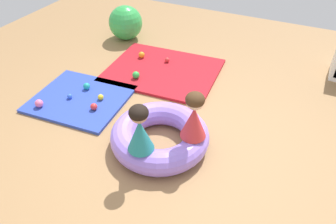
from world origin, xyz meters
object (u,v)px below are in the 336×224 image
object	(u,v)px
play_ball_blue	(70,96)
child_in_red	(194,116)
inflatable_cushion	(160,136)
play_ball_red	(94,107)
exercise_ball_large	(126,23)
play_ball_teal	(87,86)
play_ball_red_second	(167,60)
play_ball_green	(136,75)
play_ball_orange	(142,55)
play_ball_yellow	(101,97)
play_ball_pink	(39,103)
child_in_teal	(139,129)

from	to	relation	value
play_ball_blue	child_in_red	bearing A→B (deg)	-6.96
inflatable_cushion	play_ball_red	xyz separation A→B (m)	(-0.97, 0.17, -0.05)
play_ball_red	exercise_ball_large	world-z (taller)	exercise_ball_large
play_ball_teal	play_ball_red_second	bearing A→B (deg)	59.74
inflatable_cushion	play_ball_green	bearing A→B (deg)	130.78
child_in_red	play_ball_red_second	distance (m)	1.94
inflatable_cushion	play_ball_orange	distance (m)	1.90
inflatable_cushion	play_ball_red	bearing A→B (deg)	169.83
play_ball_yellow	play_ball_orange	world-z (taller)	play_ball_orange
child_in_red	play_ball_yellow	xyz separation A→B (m)	(-1.38, 0.36, -0.43)
play_ball_orange	child_in_red	bearing A→B (deg)	-46.80
play_ball_teal	play_ball_orange	world-z (taller)	play_ball_orange
play_ball_pink	play_ball_green	bearing A→B (deg)	55.49
play_ball_pink	exercise_ball_large	xyz separation A→B (m)	(-0.08, 2.18, 0.19)
child_in_red	play_ball_blue	world-z (taller)	child_in_red
play_ball_pink	play_ball_yellow	bearing A→B (deg)	37.06
child_in_teal	play_ball_orange	xyz separation A→B (m)	(-1.07, 1.91, -0.42)
inflatable_cushion	play_ball_red_second	world-z (taller)	inflatable_cushion
play_ball_yellow	play_ball_blue	world-z (taller)	play_ball_yellow
child_in_red	exercise_ball_large	size ratio (longest dim) A/B	0.90
child_in_teal	child_in_red	world-z (taller)	child_in_red
child_in_teal	play_ball_yellow	xyz separation A→B (m)	(-1.00, 0.74, -0.43)
play_ball_red	play_ball_red_second	distance (m)	1.46
child_in_teal	child_in_red	bearing A→B (deg)	102.36
child_in_red	play_ball_green	xyz separation A→B (m)	(-1.23, 0.99, -0.42)
child_in_red	play_ball_teal	size ratio (longest dim) A/B	5.65
child_in_teal	play_ball_blue	size ratio (longest dim) A/B	7.71
play_ball_red_second	exercise_ball_large	size ratio (longest dim) A/B	0.13
play_ball_red_second	exercise_ball_large	distance (m)	1.15
play_ball_blue	inflatable_cushion	bearing A→B (deg)	-9.56
play_ball_orange	child_in_teal	bearing A→B (deg)	-60.91
play_ball_red_second	exercise_ball_large	xyz separation A→B (m)	(-1.01, 0.51, 0.20)
inflatable_cushion	child_in_teal	xyz separation A→B (m)	(-0.02, -0.36, 0.37)
inflatable_cushion	play_ball_blue	world-z (taller)	inflatable_cushion
play_ball_pink	play_ball_yellow	size ratio (longest dim) A/B	1.36
child_in_red	exercise_ball_large	world-z (taller)	child_in_red
child_in_teal	play_ball_green	xyz separation A→B (m)	(-0.85, 1.37, -0.42)
play_ball_blue	play_ball_red	bearing A→B (deg)	-8.12
play_ball_blue	play_ball_orange	world-z (taller)	play_ball_orange
child_in_red	play_ball_orange	distance (m)	2.15
play_ball_blue	play_ball_green	bearing A→B (deg)	56.35
play_ball_pink	play_ball_teal	world-z (taller)	play_ball_pink
play_ball_pink	play_ball_teal	distance (m)	0.63
inflatable_cushion	play_ball_green	xyz separation A→B (m)	(-0.87, 1.01, -0.04)
child_in_red	play_ball_red_second	xyz separation A→B (m)	(-1.03, 1.58, -0.44)
child_in_red	play_ball_pink	bearing A→B (deg)	-139.24
play_ball_yellow	child_in_red	bearing A→B (deg)	-14.66
child_in_teal	play_ball_green	distance (m)	1.66
child_in_red	child_in_teal	bearing A→B (deg)	-96.71
play_ball_blue	play_ball_red_second	distance (m)	1.54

